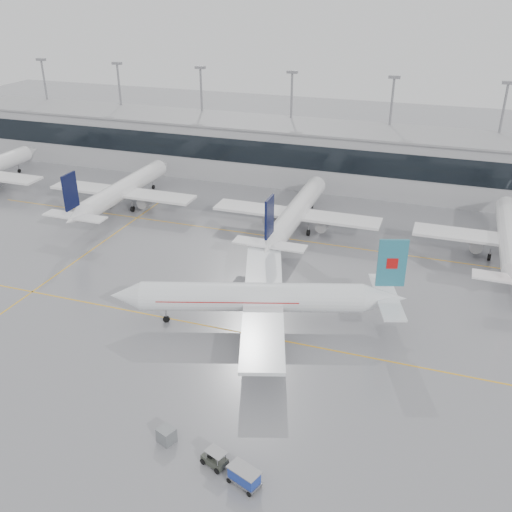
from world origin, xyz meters
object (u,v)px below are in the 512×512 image
(baggage_tug, at_px, (215,460))
(baggage_cart, at_px, (244,476))
(air_canada_jet, at_px, (261,297))
(gse_unit, at_px, (167,435))

(baggage_tug, bearing_deg, baggage_cart, 0.00)
(air_canada_jet, distance_m, baggage_cart, 26.67)
(gse_unit, bearing_deg, baggage_cart, 5.85)
(baggage_cart, relative_size, gse_unit, 2.14)
(baggage_cart, bearing_deg, baggage_tug, -180.00)
(air_canada_jet, xyz_separation_m, gse_unit, (-1.91, -23.12, -3.10))
(air_canada_jet, distance_m, baggage_tug, 24.81)
(gse_unit, bearing_deg, baggage_tug, 8.99)
(baggage_tug, height_order, baggage_cart, baggage_cart)
(air_canada_jet, xyz_separation_m, baggage_tug, (3.64, -24.33, -3.26))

